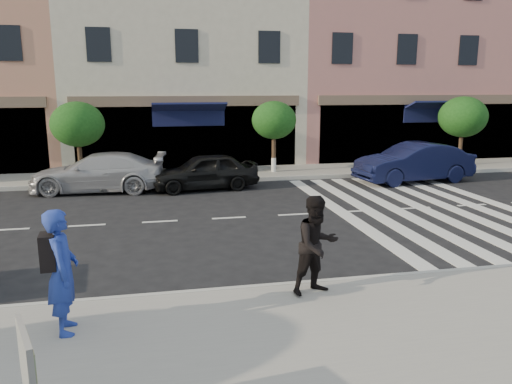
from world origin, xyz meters
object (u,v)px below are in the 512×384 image
car_far_left (98,172)px  car_far_mid (204,171)px  car_far_right (414,163)px  photographer (63,272)px  walker (317,245)px

car_far_left → car_far_mid: bearing=89.5°
car_far_right → car_far_mid: bearing=-97.9°
car_far_mid → car_far_right: 8.41m
photographer → car_far_left: bearing=-1.9°
photographer → car_far_right: bearing=-52.4°
walker → car_far_left: walker is taller
photographer → car_far_right: size_ratio=0.40×
photographer → car_far_left: 11.37m
photographer → car_far_right: (11.63, 10.71, -0.32)m
photographer → walker: bearing=-86.5°
walker → car_far_right: (7.46, 10.09, -0.26)m
car_far_mid → car_far_right: size_ratio=0.84×
walker → car_far_mid: walker is taller
walker → car_far_mid: (-0.95, 10.31, -0.37)m
car_far_left → car_far_right: 12.27m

